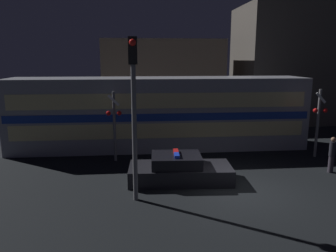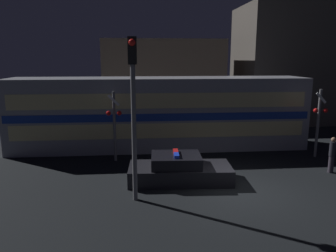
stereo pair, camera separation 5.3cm
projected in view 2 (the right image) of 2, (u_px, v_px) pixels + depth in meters
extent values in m
plane|color=black|center=(242.00, 192.00, 12.50)|extent=(120.00, 120.00, 0.00)
cube|color=gray|center=(159.00, 113.00, 18.50)|extent=(16.34, 2.81, 3.98)
cube|color=#193899|center=(161.00, 117.00, 17.12)|extent=(16.01, 0.03, 0.40)
cube|color=beige|center=(161.00, 131.00, 17.26)|extent=(15.52, 0.02, 0.80)
cube|color=beige|center=(161.00, 101.00, 16.94)|extent=(15.52, 0.02, 0.80)
cube|color=black|center=(180.00, 173.00, 13.57)|extent=(4.30, 2.04, 0.67)
cube|color=black|center=(176.00, 160.00, 13.45)|extent=(2.10, 1.70, 0.47)
cube|color=blue|center=(176.00, 155.00, 13.13)|extent=(0.23, 0.55, 0.12)
cube|color=red|center=(176.00, 152.00, 13.66)|extent=(0.23, 0.55, 0.12)
cylinder|color=#2D2833|center=(331.00, 164.00, 14.59)|extent=(0.23, 0.23, 0.77)
cylinder|color=black|center=(333.00, 149.00, 14.45)|extent=(0.27, 0.27, 0.64)
sphere|color=#8C664C|center=(334.00, 140.00, 14.36)|extent=(0.21, 0.21, 0.21)
cylinder|color=slate|center=(318.00, 124.00, 16.68)|extent=(0.14, 0.14, 3.50)
sphere|color=red|center=(316.00, 111.00, 16.38)|extent=(0.23, 0.23, 0.23)
sphere|color=red|center=(326.00, 110.00, 16.43)|extent=(0.23, 0.23, 0.23)
cube|color=white|center=(321.00, 98.00, 16.32)|extent=(0.58, 0.03, 0.58)
cylinder|color=slate|center=(115.00, 127.00, 16.04)|extent=(0.14, 0.14, 3.46)
sphere|color=red|center=(108.00, 113.00, 15.74)|extent=(0.23, 0.23, 0.23)
sphere|color=red|center=(119.00, 113.00, 15.79)|extent=(0.23, 0.23, 0.23)
cube|color=white|center=(114.00, 100.00, 15.69)|extent=(0.58, 0.03, 0.58)
cylinder|color=slate|center=(134.00, 135.00, 11.36)|extent=(0.17, 0.17, 4.81)
cube|color=black|center=(132.00, 51.00, 10.78)|extent=(0.30, 0.30, 0.90)
sphere|color=red|center=(132.00, 42.00, 10.54)|extent=(0.23, 0.23, 0.23)
cube|color=brown|center=(163.00, 81.00, 26.47)|extent=(9.22, 5.14, 6.43)
cube|color=#47423D|center=(311.00, 64.00, 26.73)|extent=(11.77, 6.26, 9.08)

